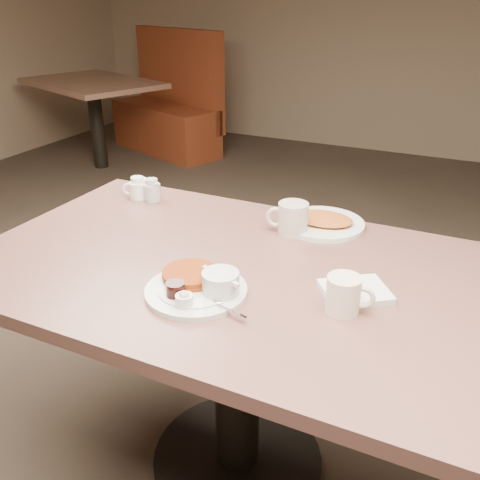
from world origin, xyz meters
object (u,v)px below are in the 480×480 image
at_px(main_plate, 200,285).
at_px(creamer_left, 138,189).
at_px(booth_back_left, 162,109).
at_px(creamer_right, 152,191).
at_px(coffee_mug_far, 292,218).
at_px(coffee_mug_near, 344,294).
at_px(diner_table, 237,317).
at_px(hash_plate, 323,222).

distance_m(main_plate, creamer_left, 0.71).
bearing_deg(booth_back_left, creamer_right, -57.12).
bearing_deg(coffee_mug_far, coffee_mug_near, -53.70).
xyz_separation_m(main_plate, coffee_mug_near, (0.34, 0.08, 0.02)).
height_order(diner_table, booth_back_left, booth_back_left).
bearing_deg(creamer_left, main_plate, -42.31).
bearing_deg(hash_plate, coffee_mug_far, -125.92).
height_order(main_plate, hash_plate, main_plate).
relative_size(creamer_left, booth_back_left, 0.05).
bearing_deg(creamer_left, booth_back_left, 121.96).
distance_m(diner_table, booth_back_left, 3.81).
distance_m(coffee_mug_far, creamer_left, 0.61).
bearing_deg(creamer_right, main_plate, -45.98).
bearing_deg(booth_back_left, hash_plate, -48.41).
relative_size(diner_table, coffee_mug_near, 12.47).
bearing_deg(hash_plate, main_plate, -106.10).
bearing_deg(coffee_mug_far, creamer_left, 175.55).
height_order(coffee_mug_far, hash_plate, coffee_mug_far).
bearing_deg(hash_plate, booth_back_left, 131.59).
bearing_deg(main_plate, booth_back_left, 124.77).
xyz_separation_m(main_plate, hash_plate, (0.15, 0.53, -0.01)).
height_order(creamer_right, hash_plate, creamer_right).
relative_size(diner_table, main_plate, 4.48).
bearing_deg(creamer_right, creamer_left, -174.85).
bearing_deg(main_plate, hash_plate, 73.90).
xyz_separation_m(creamer_left, hash_plate, (0.68, 0.05, -0.02)).
bearing_deg(coffee_mug_near, main_plate, -167.63).
height_order(diner_table, hash_plate, hash_plate).
height_order(main_plate, creamer_right, creamer_right).
relative_size(coffee_mug_near, creamer_left, 1.34).
xyz_separation_m(coffee_mug_near, creamer_right, (-0.81, 0.41, -0.01)).
bearing_deg(hash_plate, creamer_right, -175.81).
distance_m(diner_table, creamer_right, 0.62).
bearing_deg(creamer_left, hash_plate, 4.27).
distance_m(hash_plate, booth_back_left, 3.63).
bearing_deg(coffee_mug_near, coffee_mug_far, 126.30).
height_order(coffee_mug_far, creamer_left, coffee_mug_far).
xyz_separation_m(creamer_left, booth_back_left, (-1.72, 2.75, -0.38)).
bearing_deg(coffee_mug_far, main_plate, -100.74).
bearing_deg(creamer_left, coffee_mug_far, -4.45).
bearing_deg(hash_plate, coffee_mug_near, -67.23).
relative_size(diner_table, booth_back_left, 0.89).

